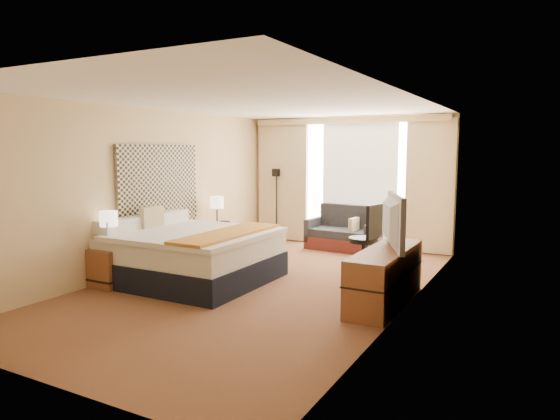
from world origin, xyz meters
The scene contains 21 objects.
floor centered at (0.00, 0.00, 0.00)m, with size 4.20×7.00×0.02m, color #512317.
ceiling centered at (0.00, 0.00, 2.60)m, with size 4.20×7.00×0.02m, color white.
wall_back centered at (0.00, 3.50, 1.30)m, with size 4.20×0.02×2.60m, color tan.
wall_front centered at (0.00, -3.50, 1.30)m, with size 4.20×0.02×2.60m, color tan.
wall_left centered at (-2.10, 0.00, 1.30)m, with size 0.02×7.00×2.60m, color tan.
wall_right centered at (2.10, 0.00, 1.30)m, with size 0.02×7.00×2.60m, color tan.
headboard centered at (-2.06, 0.20, 1.28)m, with size 0.06×1.85×1.50m, color black.
nightstand_left centered at (-1.87, -1.05, 0.28)m, with size 0.45×0.52×0.55m, color brown.
nightstand_right centered at (-1.87, 1.45, 0.28)m, with size 0.45×0.52×0.55m, color brown.
media_dresser centered at (1.83, 0.00, 0.35)m, with size 0.50×1.80×0.70m, color brown.
window centered at (0.25, 3.47, 1.32)m, with size 2.30×0.02×2.30m, color white.
curtains centered at (0.00, 3.39, 1.41)m, with size 4.12×0.19×2.56m.
bed centered at (-1.06, -0.26, 0.39)m, with size 2.20×2.02×1.07m.
loveseat centered at (0.10, 3.04, 0.28)m, with size 1.43×0.85×0.86m.
floor_lamp centered at (-1.56, 3.30, 1.09)m, with size 0.19×0.19×1.54m.
desk_chair centered at (1.11, 1.41, 0.49)m, with size 0.54×0.54×1.10m.
lamp_left centered at (-1.90, -1.04, 0.96)m, with size 0.25×0.25×0.53m.
lamp_right centered at (-1.81, 1.46, 0.97)m, with size 0.25×0.25×0.54m.
tissue_box centered at (-1.79, -1.09, 0.60)m, with size 0.11×0.11×0.10m, color #8EAADB.
telephone centered at (-1.75, 1.61, 0.58)m, with size 0.17×0.13×0.07m, color black.
television centered at (1.78, 0.13, 1.04)m, with size 1.19×0.16×0.68m, color black.
Camera 1 is at (3.59, -6.06, 1.95)m, focal length 32.00 mm.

